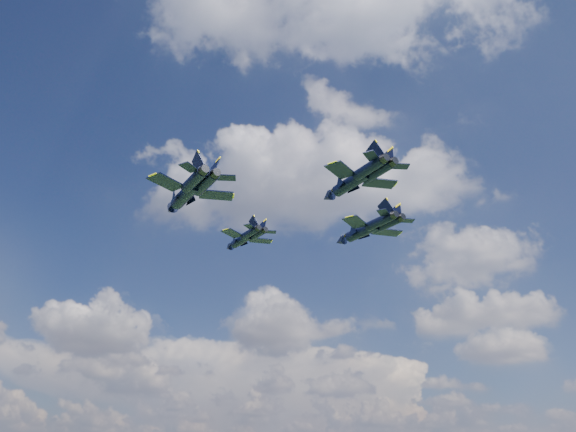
# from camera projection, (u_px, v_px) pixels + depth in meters

# --- Properties ---
(jet_lead) EXTENTS (12.57, 12.22, 3.37)m
(jet_lead) POSITION_uv_depth(u_px,v_px,m) (241.00, 240.00, 108.71)
(jet_lead) COLOR black
(jet_left) EXTENTS (15.51, 16.16, 4.31)m
(jet_left) POSITION_uv_depth(u_px,v_px,m) (184.00, 195.00, 87.65)
(jet_left) COLOR black
(jet_right) EXTENTS (16.27, 15.42, 4.31)m
(jet_right) POSITION_uv_depth(u_px,v_px,m) (361.00, 232.00, 106.55)
(jet_right) COLOR black
(jet_slot) EXTENTS (14.77, 14.97, 4.04)m
(jet_slot) POSITION_uv_depth(u_px,v_px,m) (349.00, 183.00, 86.47)
(jet_slot) COLOR black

